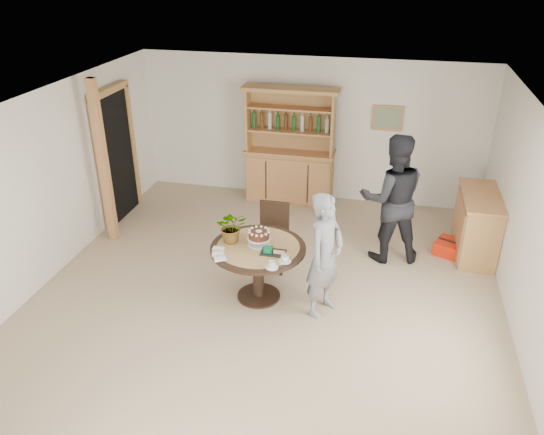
{
  "coord_description": "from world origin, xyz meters",
  "views": [
    {
      "loc": [
        1.35,
        -5.36,
        4.05
      ],
      "look_at": [
        0.02,
        0.43,
        1.05
      ],
      "focal_mm": 35.0,
      "sensor_mm": 36.0,
      "label": 1
    }
  ],
  "objects_px": {
    "teen_boy": "(325,255)",
    "dining_table": "(258,257)",
    "hutch": "(290,164)",
    "sideboard": "(477,224)",
    "dining_chair": "(273,231)",
    "red_suitcase": "(457,249)",
    "adult_person": "(392,199)"
  },
  "relations": [
    {
      "from": "dining_table",
      "to": "red_suitcase",
      "type": "xyz_separation_m",
      "value": [
        2.6,
        1.67,
        -0.5
      ]
    },
    {
      "from": "hutch",
      "to": "sideboard",
      "type": "bearing_deg",
      "value": -22.21
    },
    {
      "from": "adult_person",
      "to": "red_suitcase",
      "type": "bearing_deg",
      "value": -178.24
    },
    {
      "from": "adult_person",
      "to": "sideboard",
      "type": "bearing_deg",
      "value": -174.58
    },
    {
      "from": "adult_person",
      "to": "teen_boy",
      "type": "bearing_deg",
      "value": 51.07
    },
    {
      "from": "dining_chair",
      "to": "adult_person",
      "type": "bearing_deg",
      "value": 19.92
    },
    {
      "from": "hutch",
      "to": "adult_person",
      "type": "height_order",
      "value": "hutch"
    },
    {
      "from": "teen_boy",
      "to": "red_suitcase",
      "type": "xyz_separation_m",
      "value": [
        1.75,
        1.77,
        -0.7
      ]
    },
    {
      "from": "adult_person",
      "to": "dining_chair",
      "type": "bearing_deg",
      "value": 6.97
    },
    {
      "from": "hutch",
      "to": "sideboard",
      "type": "distance_m",
      "value": 3.29
    },
    {
      "from": "hutch",
      "to": "teen_boy",
      "type": "distance_m",
      "value": 3.34
    },
    {
      "from": "dining_table",
      "to": "red_suitcase",
      "type": "distance_m",
      "value": 3.13
    },
    {
      "from": "hutch",
      "to": "adult_person",
      "type": "relative_size",
      "value": 1.08
    },
    {
      "from": "adult_person",
      "to": "red_suitcase",
      "type": "height_order",
      "value": "adult_person"
    },
    {
      "from": "hutch",
      "to": "teen_boy",
      "type": "xyz_separation_m",
      "value": [
        1.05,
        -3.17,
        0.11
      ]
    },
    {
      "from": "sideboard",
      "to": "red_suitcase",
      "type": "bearing_deg",
      "value": -147.85
    },
    {
      "from": "hutch",
      "to": "dining_chair",
      "type": "relative_size",
      "value": 2.16
    },
    {
      "from": "dining_chair",
      "to": "hutch",
      "type": "bearing_deg",
      "value": 95.1
    },
    {
      "from": "teen_boy",
      "to": "hutch",
      "type": "bearing_deg",
      "value": 42.09
    },
    {
      "from": "hutch",
      "to": "adult_person",
      "type": "bearing_deg",
      "value": -42.96
    },
    {
      "from": "dining_chair",
      "to": "red_suitcase",
      "type": "bearing_deg",
      "value": 17.92
    },
    {
      "from": "dining_table",
      "to": "red_suitcase",
      "type": "relative_size",
      "value": 1.69
    },
    {
      "from": "hutch",
      "to": "sideboard",
      "type": "relative_size",
      "value": 1.62
    },
    {
      "from": "hutch",
      "to": "red_suitcase",
      "type": "bearing_deg",
      "value": -26.44
    },
    {
      "from": "dining_table",
      "to": "red_suitcase",
      "type": "bearing_deg",
      "value": 32.78
    },
    {
      "from": "dining_table",
      "to": "teen_boy",
      "type": "bearing_deg",
      "value": -6.71
    },
    {
      "from": "adult_person",
      "to": "red_suitcase",
      "type": "distance_m",
      "value": 1.35
    },
    {
      "from": "hutch",
      "to": "dining_table",
      "type": "relative_size",
      "value": 1.7
    },
    {
      "from": "sideboard",
      "to": "red_suitcase",
      "type": "relative_size",
      "value": 1.78
    },
    {
      "from": "sideboard",
      "to": "dining_table",
      "type": "height_order",
      "value": "sideboard"
    },
    {
      "from": "teen_boy",
      "to": "dining_table",
      "type": "bearing_deg",
      "value": 106.99
    },
    {
      "from": "dining_table",
      "to": "dining_chair",
      "type": "relative_size",
      "value": 1.27
    }
  ]
}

